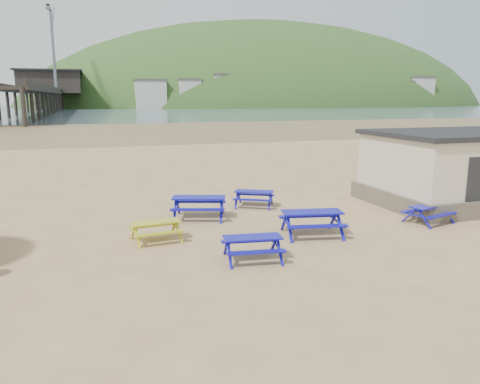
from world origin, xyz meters
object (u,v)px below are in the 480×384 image
object	(u,v)px
picnic_table_blue_a	(199,208)
picnic_table_blue_b	(254,199)
amenity_block	(460,168)
picnic_table_yellow	(156,231)

from	to	relation	value
picnic_table_blue_a	picnic_table_blue_b	distance (m)	2.93
picnic_table_blue_b	amenity_block	distance (m)	9.10
picnic_table_blue_b	picnic_table_yellow	world-z (taller)	picnic_table_blue_b
picnic_table_blue_a	picnic_table_yellow	world-z (taller)	picnic_table_blue_a
picnic_table_blue_b	picnic_table_yellow	bearing A→B (deg)	-113.77
picnic_table_blue_b	amenity_block	bearing A→B (deg)	15.18
amenity_block	picnic_table_yellow	bearing A→B (deg)	-173.25
picnic_table_blue_a	picnic_table_yellow	distance (m)	3.13
picnic_table_yellow	amenity_block	world-z (taller)	amenity_block
picnic_table_blue_a	picnic_table_yellow	xyz separation A→B (m)	(-1.97, -2.42, -0.10)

